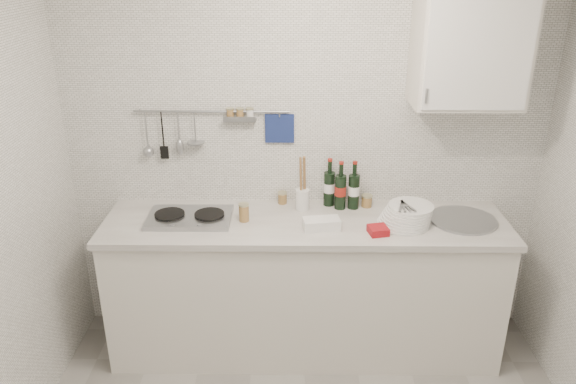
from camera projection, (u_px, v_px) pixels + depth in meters
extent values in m
cube|color=silver|center=(305.00, 152.00, 3.53)|extent=(3.00, 0.02, 2.50)
cube|color=silver|center=(305.00, 288.00, 3.58)|extent=(2.40, 0.60, 0.88)
cube|color=silver|center=(305.00, 223.00, 3.40)|extent=(2.44, 0.64, 0.04)
cube|color=black|center=(304.00, 336.00, 3.75)|extent=(2.34, 0.52, 0.10)
cube|color=#93969B|center=(190.00, 218.00, 3.39)|extent=(0.50, 0.32, 0.03)
cylinder|color=black|center=(170.00, 214.00, 3.38)|extent=(0.18, 0.18, 0.01)
cylinder|color=black|center=(209.00, 214.00, 3.38)|extent=(0.18, 0.18, 0.01)
cylinder|color=#93969B|center=(463.00, 220.00, 3.38)|extent=(0.40, 0.40, 0.02)
cylinder|color=#93969B|center=(462.00, 228.00, 3.40)|extent=(0.34, 0.34, 0.10)
cylinder|color=#93969B|center=(211.00, 112.00, 3.41)|extent=(0.95, 0.02, 0.02)
cube|color=navy|center=(280.00, 128.00, 3.46)|extent=(0.18, 0.02, 0.18)
cube|color=silver|center=(470.00, 43.00, 3.09)|extent=(0.60, 0.35, 0.70)
cube|color=white|center=(480.00, 48.00, 2.92)|extent=(0.56, 0.01, 0.66)
cylinder|color=#93969B|center=(426.00, 96.00, 3.01)|extent=(0.01, 0.01, 0.08)
cylinder|color=#434999|center=(176.00, 221.00, 3.37)|extent=(0.24, 0.24, 0.01)
cylinder|color=#434999|center=(177.00, 219.00, 3.36)|extent=(0.23, 0.23, 0.01)
cylinder|color=white|center=(403.00, 223.00, 3.33)|extent=(0.31, 0.31, 0.01)
cylinder|color=white|center=(404.00, 221.00, 3.33)|extent=(0.30, 0.30, 0.01)
cylinder|color=white|center=(405.00, 218.00, 3.33)|extent=(0.30, 0.30, 0.01)
cylinder|color=white|center=(407.00, 216.00, 3.33)|extent=(0.29, 0.29, 0.01)
cylinder|color=white|center=(408.00, 213.00, 3.33)|extent=(0.29, 0.29, 0.01)
cylinder|color=white|center=(409.00, 211.00, 3.33)|extent=(0.28, 0.28, 0.01)
cylinder|color=white|center=(410.00, 209.00, 3.32)|extent=(0.27, 0.27, 0.01)
cylinder|color=white|center=(411.00, 206.00, 3.32)|extent=(0.27, 0.27, 0.01)
cube|color=white|center=(321.00, 224.00, 3.27)|extent=(0.23, 0.14, 0.06)
cube|color=red|center=(378.00, 230.00, 3.22)|extent=(0.13, 0.13, 0.04)
cylinder|color=white|center=(302.00, 199.00, 3.51)|extent=(0.09, 0.09, 0.13)
cylinder|color=olive|center=(304.00, 175.00, 3.45)|extent=(0.03, 0.06, 0.26)
cylinder|color=olive|center=(301.00, 176.00, 3.46)|extent=(0.02, 0.05, 0.24)
cylinder|color=olive|center=(282.00, 198.00, 3.61)|extent=(0.06, 0.06, 0.07)
cylinder|color=tan|center=(282.00, 193.00, 3.59)|extent=(0.06, 0.06, 0.01)
cylinder|color=olive|center=(367.00, 202.00, 3.56)|extent=(0.07, 0.07, 0.07)
cylinder|color=tan|center=(367.00, 196.00, 3.54)|extent=(0.07, 0.07, 0.01)
cylinder|color=olive|center=(405.00, 209.00, 3.46)|extent=(0.06, 0.06, 0.06)
cylinder|color=tan|center=(406.00, 203.00, 3.45)|extent=(0.06, 0.06, 0.01)
cylinder|color=olive|center=(244.00, 213.00, 3.36)|extent=(0.06, 0.06, 0.10)
cylinder|color=tan|center=(244.00, 205.00, 3.34)|extent=(0.06, 0.06, 0.01)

